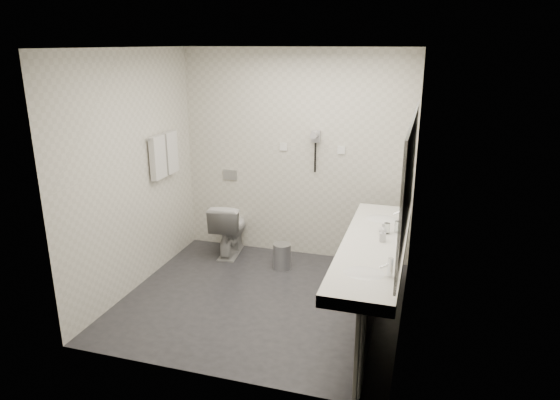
% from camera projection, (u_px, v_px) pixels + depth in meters
% --- Properties ---
extents(floor, '(2.80, 2.80, 0.00)m').
position_uv_depth(floor, '(262.00, 299.00, 5.19)').
color(floor, '#26252A').
rests_on(floor, ground).
extents(ceiling, '(2.80, 2.80, 0.00)m').
position_uv_depth(ceiling, '(259.00, 48.00, 4.44)').
color(ceiling, silver).
rests_on(ceiling, wall_back).
extents(wall_back, '(2.80, 0.00, 2.80)m').
position_uv_depth(wall_back, '(296.00, 155.00, 6.00)').
color(wall_back, beige).
rests_on(wall_back, floor).
extents(wall_front, '(2.80, 0.00, 2.80)m').
position_uv_depth(wall_front, '(202.00, 229.00, 3.63)').
color(wall_front, beige).
rests_on(wall_front, floor).
extents(wall_left, '(0.00, 2.60, 2.60)m').
position_uv_depth(wall_left, '(133.00, 173.00, 5.20)').
color(wall_left, beige).
rests_on(wall_left, floor).
extents(wall_right, '(0.00, 2.60, 2.60)m').
position_uv_depth(wall_right, '(410.00, 196.00, 4.43)').
color(wall_right, beige).
rests_on(wall_right, floor).
extents(vanity_counter, '(0.55, 2.20, 0.10)m').
position_uv_depth(vanity_counter, '(373.00, 248.00, 4.46)').
color(vanity_counter, silver).
rests_on(vanity_counter, floor).
extents(vanity_panel, '(0.03, 2.15, 0.75)m').
position_uv_depth(vanity_panel, '(374.00, 291.00, 4.58)').
color(vanity_panel, '#999991').
rests_on(vanity_panel, floor).
extents(vanity_post_near, '(0.06, 0.06, 0.75)m').
position_uv_depth(vanity_post_near, '(361.00, 357.00, 3.62)').
color(vanity_post_near, silver).
rests_on(vanity_post_near, floor).
extents(vanity_post_far, '(0.06, 0.06, 0.75)m').
position_uv_depth(vanity_post_far, '(387.00, 248.00, 5.52)').
color(vanity_post_far, silver).
rests_on(vanity_post_far, floor).
extents(mirror, '(0.02, 2.20, 1.05)m').
position_uv_depth(mirror, '(409.00, 179.00, 4.19)').
color(mirror, '#B2BCC6').
rests_on(mirror, wall_right).
extents(basin_near, '(0.40, 0.31, 0.05)m').
position_uv_depth(basin_near, '(364.00, 275.00, 3.85)').
color(basin_near, white).
rests_on(basin_near, vanity_counter).
extents(basin_far, '(0.40, 0.31, 0.05)m').
position_uv_depth(basin_far, '(381.00, 220.00, 5.04)').
color(basin_far, white).
rests_on(basin_far, vanity_counter).
extents(faucet_near, '(0.04, 0.04, 0.15)m').
position_uv_depth(faucet_near, '(390.00, 267.00, 3.77)').
color(faucet_near, silver).
rests_on(faucet_near, vanity_counter).
extents(faucet_far, '(0.04, 0.04, 0.15)m').
position_uv_depth(faucet_far, '(402.00, 214.00, 4.96)').
color(faucet_far, silver).
rests_on(faucet_far, vanity_counter).
extents(soap_bottle_a, '(0.07, 0.07, 0.12)m').
position_uv_depth(soap_bottle_a, '(383.00, 235.00, 4.45)').
color(soap_bottle_a, white).
rests_on(soap_bottle_a, vanity_counter).
extents(soap_bottle_b, '(0.11, 0.11, 0.10)m').
position_uv_depth(soap_bottle_b, '(383.00, 229.00, 4.62)').
color(soap_bottle_b, white).
rests_on(soap_bottle_b, vanity_counter).
extents(glass_left, '(0.07, 0.07, 0.10)m').
position_uv_depth(glass_left, '(387.00, 228.00, 4.64)').
color(glass_left, silver).
rests_on(glass_left, vanity_counter).
extents(glass_right, '(0.07, 0.07, 0.11)m').
position_uv_depth(glass_right, '(398.00, 227.00, 4.66)').
color(glass_right, silver).
rests_on(glass_right, vanity_counter).
extents(toilet, '(0.45, 0.70, 0.68)m').
position_uv_depth(toilet, '(230.00, 228.00, 6.23)').
color(toilet, white).
rests_on(toilet, floor).
extents(flush_plate, '(0.18, 0.02, 0.12)m').
position_uv_depth(flush_plate, '(230.00, 175.00, 6.31)').
color(flush_plate, '#B2B5BA').
rests_on(flush_plate, wall_back).
extents(pedal_bin, '(0.26, 0.26, 0.29)m').
position_uv_depth(pedal_bin, '(282.00, 257.00, 5.86)').
color(pedal_bin, '#B2B5BA').
rests_on(pedal_bin, floor).
extents(bin_lid, '(0.21, 0.21, 0.02)m').
position_uv_depth(bin_lid, '(282.00, 245.00, 5.82)').
color(bin_lid, '#B2B5BA').
rests_on(bin_lid, pedal_bin).
extents(towel_rail, '(0.02, 0.62, 0.02)m').
position_uv_depth(towel_rail, '(162.00, 136.00, 5.60)').
color(towel_rail, silver).
rests_on(towel_rail, wall_left).
extents(towel_near, '(0.07, 0.24, 0.48)m').
position_uv_depth(towel_near, '(158.00, 157.00, 5.53)').
color(towel_near, silver).
rests_on(towel_near, towel_rail).
extents(towel_far, '(0.07, 0.24, 0.48)m').
position_uv_depth(towel_far, '(170.00, 152.00, 5.79)').
color(towel_far, silver).
rests_on(towel_far, towel_rail).
extents(dryer_cradle, '(0.10, 0.04, 0.14)m').
position_uv_depth(dryer_cradle, '(316.00, 136.00, 5.83)').
color(dryer_cradle, '#98979C').
rests_on(dryer_cradle, wall_back).
extents(dryer_barrel, '(0.08, 0.14, 0.08)m').
position_uv_depth(dryer_barrel, '(315.00, 135.00, 5.76)').
color(dryer_barrel, '#98979C').
rests_on(dryer_barrel, dryer_cradle).
extents(dryer_cord, '(0.02, 0.02, 0.35)m').
position_uv_depth(dryer_cord, '(315.00, 158.00, 5.89)').
color(dryer_cord, black).
rests_on(dryer_cord, dryer_cradle).
extents(switch_plate_a, '(0.09, 0.02, 0.09)m').
position_uv_depth(switch_plate_a, '(283.00, 147.00, 6.00)').
color(switch_plate_a, white).
rests_on(switch_plate_a, wall_back).
extents(switch_plate_b, '(0.09, 0.02, 0.09)m').
position_uv_depth(switch_plate_b, '(341.00, 150.00, 5.81)').
color(switch_plate_b, white).
rests_on(switch_plate_b, wall_back).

